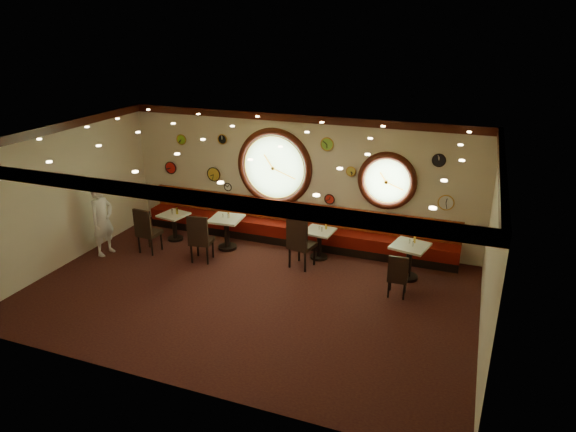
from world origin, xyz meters
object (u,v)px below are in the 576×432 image
Objects in this scene: table_d at (409,257)px; chair_a at (146,228)px; table_c at (319,241)px; chair_b at (200,236)px; condiment_a_pepper at (172,212)px; condiment_b_salt at (223,216)px; condiment_d_pepper at (413,244)px; waiter at (102,220)px; condiment_a_bottle at (177,211)px; condiment_c_pepper at (322,229)px; condiment_b_bottle at (229,215)px; condiment_c_bottle at (326,226)px; condiment_a_salt at (172,211)px; condiment_b_pepper at (228,216)px; chair_d at (398,273)px; table_b at (227,229)px; condiment_d_bottle at (415,239)px; chair_c at (300,239)px; condiment_d_salt at (410,242)px; table_a at (174,223)px; condiment_c_salt at (319,228)px.

chair_a is (-6.05, -0.89, 0.15)m from table_d.
chair_b is (-2.49, -1.17, 0.22)m from table_c.
condiment_a_pepper is (0.16, 0.90, 0.10)m from chair_a.
condiment_b_salt reaches higher than table_c.
waiter reaches higher than condiment_d_pepper.
condiment_c_pepper is at bearing 2.66° from condiment_a_bottle.
condiment_b_bottle reaches higher than condiment_c_bottle.
condiment_b_pepper is at bearing -1.95° from condiment_a_salt.
table_b is at bearing 165.29° from chair_d.
condiment_b_salt is at bearing 33.54° from chair_a.
condiment_a_bottle is 1.47m from condiment_b_bottle.
condiment_a_bottle reaches higher than table_d.
chair_c is at bearing -168.23° from condiment_d_bottle.
condiment_d_salt is 4.31m from condiment_b_pepper.
condiment_d_pepper is 0.70× the size of condiment_b_bottle.
condiment_b_bottle is at bearing 178.70° from condiment_d_pepper.
table_c reaches higher than table_a.
condiment_b_salt is 0.14m from condiment_b_pepper.
condiment_d_bottle is (5.95, 0.10, 0.44)m from table_a.
condiment_d_salt is 0.53× the size of condiment_a_bottle.
condiment_b_pepper is at bearing -57.05° from waiter.
table_c is 6.94× the size of condiment_d_pepper.
table_b is 1.38× the size of chair_d.
chair_a is 0.92m from condiment_a_pepper.
condiment_c_salt is at bearing 116.82° from table_c.
chair_a is 4.31× the size of condiment_d_bottle.
condiment_c_pepper is at bearing 14.55° from chair_b.
condiment_c_bottle is at bearing 5.62° from table_a.
condiment_b_bottle is at bearing -0.99° from condiment_a_salt.
condiment_c_bottle is at bearing -64.37° from waiter.
chair_b is at bearing -35.63° from table_a.
condiment_d_salt is (2.34, 0.44, 0.13)m from chair_c.
condiment_c_bottle is at bearing 5.95° from condiment_a_pepper.
waiter is (-0.92, -0.38, 0.22)m from chair_a.
table_a is at bearing -174.38° from condiment_c_bottle.
chair_d is at bearing -100.28° from condiment_d_pepper.
condiment_c_pepper is (3.84, 0.21, 0.32)m from table_a.
chair_a is 6.21m from condiment_d_bottle.
condiment_b_pepper is (0.27, 0.90, 0.20)m from chair_b.
chair_d is 2.27m from condiment_c_pepper.
condiment_d_bottle is 0.09× the size of waiter.
condiment_c_salt is at bearing 146.23° from chair_d.
condiment_c_bottle is (-2.05, 0.47, -0.06)m from condiment_d_pepper.
condiment_b_salt is 0.55× the size of condiment_d_bottle.
condiment_c_bottle is at bearing 172.26° from condiment_d_bottle.
condiment_d_pepper is at bearing 0.89° from chair_b.
table_d is at bearing -0.27° from condiment_b_pepper.
condiment_c_bottle is at bearing 169.89° from condiment_d_salt.
table_d is 6.12m from chair_a.
condiment_b_pepper is 2.94m from waiter.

